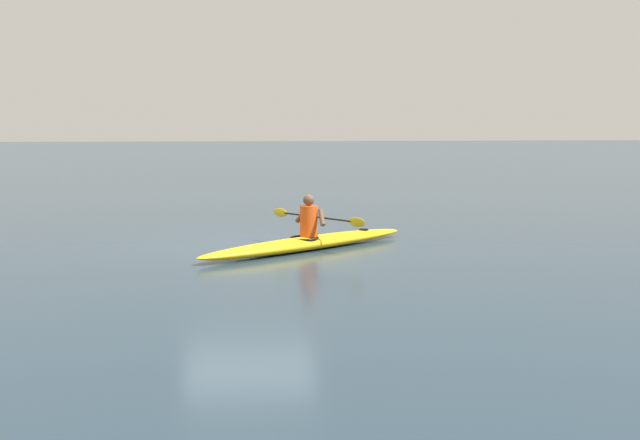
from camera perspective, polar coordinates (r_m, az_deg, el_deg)
The scene contains 3 objects.
ground_plane at distance 15.22m, azimuth -5.10°, elevation -1.94°, with size 160.00×160.00×0.00m, color #233847.
kayak at distance 14.84m, azimuth -0.86°, elevation -1.65°, with size 4.34×3.53×0.25m.
kayaker at distance 14.80m, azimuth -0.74°, elevation 0.14°, with size 1.55×2.00×0.79m.
Camera 1 is at (0.21, 15.03, 2.38)m, focal length 44.71 mm.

